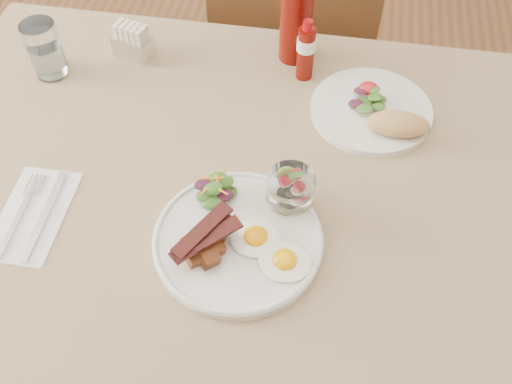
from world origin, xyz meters
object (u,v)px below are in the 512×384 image
object	(u,v)px
hot_sauce_bottle	(306,51)
sugar_caddy	(133,42)
ketchup_bottle	(296,20)
water_glass	(46,52)
main_plate	(238,240)
chair_far	(294,50)
second_plate	(377,112)
fruit_cup	(291,188)
table	(255,209)

from	to	relation	value
hot_sauce_bottle	sugar_caddy	xyz separation A→B (m)	(-0.37, 0.01, -0.03)
ketchup_bottle	water_glass	world-z (taller)	ketchup_bottle
main_plate	sugar_caddy	size ratio (longest dim) A/B	3.07
chair_far	second_plate	bearing A→B (deg)	-66.01
fruit_cup	sugar_caddy	bearing A→B (deg)	136.92
chair_far	second_plate	xyz separation A→B (m)	(0.21, -0.47, 0.24)
main_plate	fruit_cup	size ratio (longest dim) A/B	3.36
table	second_plate	xyz separation A→B (m)	(0.21, 0.19, 0.10)
second_plate	water_glass	world-z (taller)	water_glass
chair_far	second_plate	distance (m)	0.57
main_plate	second_plate	bearing A→B (deg)	57.01
table	chair_far	distance (m)	0.68
sugar_caddy	main_plate	bearing A→B (deg)	-39.88
chair_far	fruit_cup	world-z (taller)	chair_far
ketchup_bottle	hot_sauce_bottle	distance (m)	0.07
second_plate	table	bearing A→B (deg)	-137.45
chair_far	sugar_caddy	world-z (taller)	chair_far
water_glass	second_plate	bearing A→B (deg)	-2.17
hot_sauce_bottle	main_plate	bearing A→B (deg)	-97.88
second_plate	fruit_cup	bearing A→B (deg)	-119.34
water_glass	table	bearing A→B (deg)	-24.93
fruit_cup	ketchup_bottle	size ratio (longest dim) A/B	0.42
table	sugar_caddy	xyz separation A→B (m)	(-0.31, 0.30, 0.12)
fruit_cup	sugar_caddy	size ratio (longest dim) A/B	0.91
ketchup_bottle	chair_far	bearing A→B (deg)	94.80
ketchup_bottle	sugar_caddy	xyz separation A→B (m)	(-0.34, -0.05, -0.06)
fruit_cup	table	bearing A→B (deg)	140.56
hot_sauce_bottle	water_glass	bearing A→B (deg)	-171.87
ketchup_bottle	sugar_caddy	size ratio (longest dim) A/B	2.15
chair_far	main_plate	xyz separation A→B (m)	(-0.00, -0.80, 0.24)
ketchup_bottle	sugar_caddy	world-z (taller)	ketchup_bottle
main_plate	ketchup_bottle	distance (m)	0.50
water_glass	sugar_caddy	bearing A→B (deg)	28.08
ketchup_bottle	hot_sauce_bottle	size ratio (longest dim) A/B	1.44
second_plate	sugar_caddy	size ratio (longest dim) A/B	2.61
chair_far	main_plate	size ratio (longest dim) A/B	3.32
table	sugar_caddy	world-z (taller)	sugar_caddy
main_plate	table	bearing A→B (deg)	88.08
table	hot_sauce_bottle	bearing A→B (deg)	79.38
chair_far	fruit_cup	size ratio (longest dim) A/B	11.17
second_plate	water_glass	xyz separation A→B (m)	(-0.68, 0.03, 0.04)
fruit_cup	sugar_caddy	xyz separation A→B (m)	(-0.38, 0.36, -0.03)
table	fruit_cup	xyz separation A→B (m)	(0.07, -0.06, 0.15)
chair_far	water_glass	size ratio (longest dim) A/B	7.86
table	ketchup_bottle	bearing A→B (deg)	85.77
main_plate	water_glass	size ratio (longest dim) A/B	2.37
table	chair_far	world-z (taller)	chair_far
main_plate	chair_far	bearing A→B (deg)	89.67
fruit_cup	hot_sauce_bottle	size ratio (longest dim) A/B	0.61
main_plate	hot_sauce_bottle	bearing A→B (deg)	82.12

